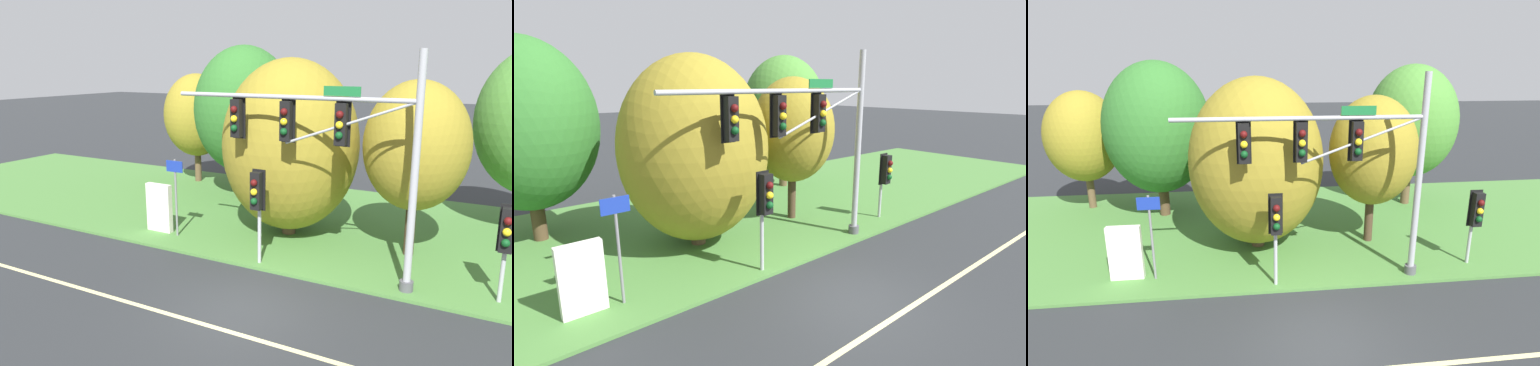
{
  "view_description": "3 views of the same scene",
  "coord_description": "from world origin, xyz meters",
  "views": [
    {
      "loc": [
        6.32,
        -10.79,
        6.54
      ],
      "look_at": [
        -1.31,
        3.28,
        2.7
      ],
      "focal_mm": 35.0,
      "sensor_mm": 36.0,
      "label": 1
    },
    {
      "loc": [
        -8.21,
        -6.03,
        5.75
      ],
      "look_at": [
        -0.17,
        3.48,
        2.67
      ],
      "focal_mm": 28.0,
      "sensor_mm": 36.0,
      "label": 2
    },
    {
      "loc": [
        -2.15,
        -8.9,
        6.96
      ],
      "look_at": [
        -0.55,
        4.1,
        3.25
      ],
      "focal_mm": 28.0,
      "sensor_mm": 36.0,
      "label": 3
    }
  ],
  "objects": [
    {
      "name": "tree_mid_verge",
      "position": [
        3.22,
        6.03,
        3.89
      ],
      "size": [
        3.46,
        3.46,
        5.97
      ],
      "color": "#423021",
      "rests_on": "grass_verge"
    },
    {
      "name": "tree_nearest_road",
      "position": [
        -9.62,
        11.79,
        3.78
      ],
      "size": [
        3.59,
        3.59,
        5.94
      ],
      "color": "brown",
      "rests_on": "grass_verge"
    },
    {
      "name": "info_kiosk",
      "position": [
        -5.95,
        3.89,
        1.04
      ],
      "size": [
        1.1,
        0.24,
        1.9
      ],
      "color": "silver",
      "rests_on": "grass_verge"
    },
    {
      "name": "pedestrian_signal_further_along",
      "position": [
        -0.98,
        2.74,
        2.41
      ],
      "size": [
        0.46,
        0.55,
        3.17
      ],
      "color": "#9EA0A5",
      "rests_on": "grass_verge"
    },
    {
      "name": "ground_plane",
      "position": [
        0.0,
        0.0,
        0.0
      ],
      "size": [
        160.0,
        160.0,
        0.0
      ],
      "primitive_type": "plane",
      "color": "#282B2D"
    },
    {
      "name": "grass_verge",
      "position": [
        0.0,
        8.25,
        0.05
      ],
      "size": [
        48.0,
        11.5,
        0.1
      ],
      "primitive_type": "cube",
      "color": "#477A38",
      "rests_on": "ground"
    },
    {
      "name": "traffic_signal_mast",
      "position": [
        1.29,
        3.08,
        4.34
      ],
      "size": [
        8.04,
        0.49,
        6.83
      ],
      "color": "#9EA0A5",
      "rests_on": "grass_verge"
    },
    {
      "name": "pedestrian_signal_near_kerb",
      "position": [
        6.2,
        3.43,
        2.1
      ],
      "size": [
        0.46,
        0.55,
        2.82
      ],
      "color": "#9EA0A5",
      "rests_on": "grass_verge"
    },
    {
      "name": "tree_left_of_mast",
      "position": [
        -5.71,
        10.23,
        4.35
      ],
      "size": [
        4.88,
        4.88,
        7.32
      ],
      "color": "#4C3823",
      "rests_on": "grass_verge"
    },
    {
      "name": "tree_behind_signpost",
      "position": [
        -1.38,
        6.11,
        3.56
      ],
      "size": [
        5.14,
        5.14,
        6.68
      ],
      "color": "brown",
      "rests_on": "grass_verge"
    },
    {
      "name": "route_sign_post",
      "position": [
        -5.02,
        3.76,
        1.99
      ],
      "size": [
        0.73,
        0.08,
        2.98
      ],
      "color": "slate",
      "rests_on": "grass_verge"
    },
    {
      "name": "tree_tall_centre",
      "position": [
        6.74,
        10.48,
        4.44
      ],
      "size": [
        4.52,
        4.52,
        7.18
      ],
      "color": "brown",
      "rests_on": "grass_verge"
    }
  ]
}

